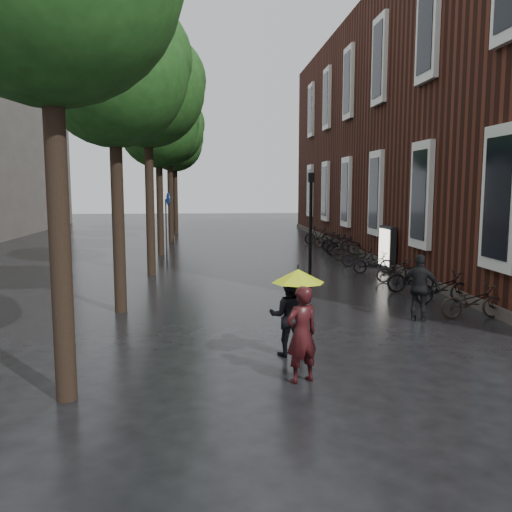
{
  "coord_description": "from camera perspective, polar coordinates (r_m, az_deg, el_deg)",
  "views": [
    {
      "loc": [
        -1.79,
        -7.3,
        3.29
      ],
      "look_at": [
        -0.57,
        6.32,
        1.53
      ],
      "focal_mm": 38.0,
      "sensor_mm": 36.0,
      "label": 1
    }
  ],
  "objects": [
    {
      "name": "pedestrian_walking",
      "position": [
        13.88,
        16.87,
        -3.22
      ],
      "size": [
        1.04,
        0.81,
        1.65
      ],
      "primitive_type": "imported",
      "rotation": [
        0.0,
        0.0,
        2.65
      ],
      "color": "black",
      "rests_on": "ground"
    },
    {
      "name": "ad_lightbox",
      "position": [
        21.88,
        13.64,
        0.8
      ],
      "size": [
        0.27,
        1.16,
        1.75
      ],
      "rotation": [
        0.0,
        0.0,
        0.07
      ],
      "color": "black",
      "rests_on": "ground"
    },
    {
      "name": "lamp_post",
      "position": [
        17.56,
        5.77,
        3.93
      ],
      "size": [
        0.19,
        0.19,
        3.73
      ],
      "rotation": [
        0.0,
        0.0,
        0.15
      ],
      "color": "black",
      "rests_on": "ground"
    },
    {
      "name": "cycle_sign",
      "position": [
        24.59,
        -9.34,
        4.2
      ],
      "size": [
        0.16,
        0.55,
        3.01
      ],
      "rotation": [
        0.0,
        0.0,
        0.32
      ],
      "color": "#262628",
      "rests_on": "ground"
    },
    {
      "name": "lime_umbrella",
      "position": [
        9.73,
        4.44,
        -2.1
      ],
      "size": [
        0.96,
        0.96,
        1.42
      ],
      "rotation": [
        0.0,
        0.0,
        0.28
      ],
      "color": "black",
      "rests_on": "ground"
    },
    {
      "name": "parked_bicycles",
      "position": [
        22.64,
        11.44,
        0.0
      ],
      "size": [
        2.02,
        18.31,
        1.04
      ],
      "color": "black",
      "rests_on": "ground"
    },
    {
      "name": "person_black",
      "position": [
        10.62,
        3.44,
        -6.3
      ],
      "size": [
        0.85,
        0.7,
        1.58
      ],
      "primitive_type": "imported",
      "rotation": [
        0.0,
        0.0,
        2.99
      ],
      "color": "black",
      "rests_on": "ground"
    },
    {
      "name": "brick_building",
      "position": [
        29.56,
        19.86,
        12.15
      ],
      "size": [
        10.2,
        33.2,
        12.0
      ],
      "color": "#38160F",
      "rests_on": "ground"
    },
    {
      "name": "person_burgundy",
      "position": [
        9.22,
        4.82,
        -8.21
      ],
      "size": [
        0.71,
        0.6,
        1.65
      ],
      "primitive_type": "imported",
      "rotation": [
        0.0,
        0.0,
        3.55
      ],
      "color": "black",
      "rests_on": "ground"
    },
    {
      "name": "ground",
      "position": [
        8.21,
        8.24,
        -16.38
      ],
      "size": [
        120.0,
        120.0,
        0.0
      ],
      "primitive_type": "plane",
      "color": "black"
    },
    {
      "name": "street_trees",
      "position": [
        23.52,
        -10.81,
        14.65
      ],
      "size": [
        4.33,
        34.03,
        8.91
      ],
      "color": "black",
      "rests_on": "ground"
    }
  ]
}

